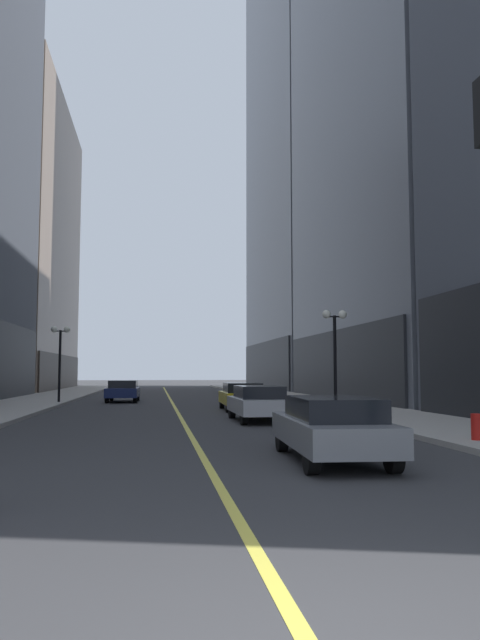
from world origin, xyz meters
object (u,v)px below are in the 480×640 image
Objects in this scene: car_yellow at (242,395)px; street_lamp_right_mid at (335,338)px; car_navy at (123,390)px; street_lamp_left_far at (60,347)px; fire_hydrant_right at (477,430)px; car_silver at (258,402)px; car_grey at (331,426)px.

street_lamp_right_mid reaches higher than car_yellow.
car_yellow is 1.06× the size of car_navy.
street_lamp_left_far reaches higher than car_navy.
car_navy reaches higher than fire_hydrant_right.
car_grey is at bearing -91.17° from car_silver.
street_lamp_left_far is 25.20m from fire_hydrant_right.
car_yellow is 5.67× the size of fire_hydrant_right.
car_silver is at bearing -92.78° from car_yellow.
car_silver is at bearing -70.00° from car_navy.
street_lamp_right_mid is (3.83, 12.35, 2.54)m from car_grey.
street_lamp_right_mid reaches higher than car_grey.
car_navy is 0.97× the size of street_lamp_right_mid.
street_lamp_left_far reaches higher than car_grey.
fire_hydrant_right is at bearing -87.22° from street_lamp_right_mid.
street_lamp_left_far is (-9.17, 13.04, 2.54)m from car_silver.
car_navy is (-5.75, 15.80, 0.00)m from car_silver.
fire_hydrant_right is at bearing -67.60° from car_navy.
street_lamp_right_mid reaches higher than car_navy.
street_lamp_left_far is (-3.42, -2.76, 2.54)m from car_navy.
street_lamp_right_mid is at bearing -40.46° from street_lamp_left_far.
fire_hydrant_right is at bearing 25.35° from car_grey.
car_navy is at bearing 102.03° from car_grey.
street_lamp_left_far is at bearing 111.08° from car_grey.
street_lamp_left_far is at bearing 122.09° from fire_hydrant_right.
street_lamp_right_mid is (9.38, -13.67, 2.54)m from car_navy.
car_grey is 25.06m from street_lamp_left_far.
car_navy is at bearing 112.40° from fire_hydrant_right.
street_lamp_left_far reaches higher than fire_hydrant_right.
street_lamp_right_mid is at bearing 30.37° from car_silver.
car_grey is 13.18m from street_lamp_right_mid.
car_silver is 4.91m from street_lamp_right_mid.
car_silver is (0.21, 10.22, -0.00)m from car_grey.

